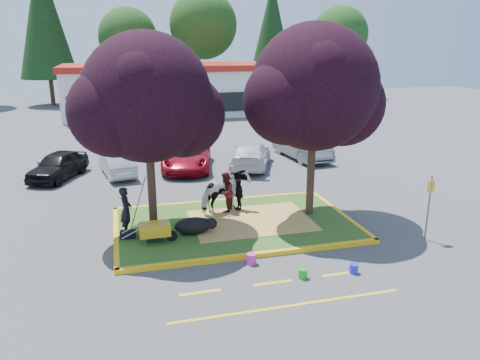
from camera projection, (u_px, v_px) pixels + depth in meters
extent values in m
plane|color=#424244|center=(235.00, 226.00, 16.55)|extent=(90.00, 90.00, 0.00)
cube|color=#2E5019|center=(235.00, 224.00, 16.53)|extent=(8.00, 5.00, 0.15)
cube|color=yellow|center=(256.00, 255.00, 14.14)|extent=(8.30, 0.16, 0.15)
cube|color=yellow|center=(219.00, 201.00, 18.92)|extent=(8.30, 0.16, 0.15)
cube|color=yellow|center=(116.00, 236.00, 15.53)|extent=(0.16, 5.30, 0.15)
cube|color=yellow|center=(340.00, 214.00, 17.53)|extent=(0.16, 5.30, 0.15)
cube|color=tan|center=(251.00, 221.00, 16.65)|extent=(4.20, 3.00, 0.01)
cylinder|color=black|center=(151.00, 177.00, 15.69)|extent=(0.28, 0.28, 3.53)
sphere|color=black|center=(147.00, 98.00, 14.94)|extent=(4.20, 4.20, 4.20)
sphere|color=black|center=(182.00, 115.00, 15.59)|extent=(2.86, 2.86, 2.86)
sphere|color=black|center=(114.00, 112.00, 14.51)|extent=(2.86, 2.86, 2.86)
cylinder|color=black|center=(311.00, 165.00, 16.88)|extent=(0.28, 0.28, 3.70)
sphere|color=black|center=(315.00, 87.00, 16.10)|extent=(4.40, 4.40, 4.40)
sphere|color=black|center=(343.00, 105.00, 16.77)|extent=(2.99, 2.99, 2.99)
sphere|color=black|center=(287.00, 101.00, 15.66)|extent=(2.99, 2.99, 2.99)
cube|color=yellow|center=(200.00, 293.00, 12.16)|extent=(1.10, 0.12, 0.01)
cube|color=yellow|center=(273.00, 283.00, 12.65)|extent=(1.10, 0.12, 0.01)
cube|color=yellow|center=(341.00, 274.00, 13.15)|extent=(1.10, 0.12, 0.01)
cube|color=yellow|center=(289.00, 306.00, 11.54)|extent=(6.00, 0.10, 0.01)
cube|color=silver|center=(180.00, 91.00, 42.43)|extent=(20.00, 8.00, 4.00)
cube|color=#9F1C11|center=(180.00, 67.00, 41.82)|extent=(20.40, 8.40, 0.50)
cube|color=black|center=(187.00, 103.00, 38.85)|extent=(19.00, 0.10, 1.60)
cylinder|color=black|center=(51.00, 86.00, 47.84)|extent=(0.44, 0.44, 3.92)
cone|color=black|center=(44.00, 17.00, 45.94)|extent=(5.60, 5.60, 11.90)
cylinder|color=black|center=(131.00, 87.00, 51.31)|extent=(0.44, 0.44, 3.08)
sphere|color=#143811|center=(128.00, 37.00, 49.82)|extent=(6.16, 6.16, 6.16)
cylinder|color=black|center=(204.00, 84.00, 52.27)|extent=(0.44, 0.44, 3.64)
sphere|color=#143811|center=(203.00, 25.00, 50.51)|extent=(7.28, 7.28, 7.28)
cylinder|color=black|center=(271.00, 82.00, 54.72)|extent=(0.44, 0.44, 3.50)
cone|color=black|center=(272.00, 29.00, 53.02)|extent=(5.00, 5.00, 10.62)
cylinder|color=black|center=(337.00, 83.00, 55.80)|extent=(0.44, 0.44, 3.22)
sphere|color=#143811|center=(340.00, 34.00, 54.24)|extent=(6.44, 6.44, 6.44)
imported|color=silver|center=(225.00, 192.00, 17.29)|extent=(2.04, 1.49, 1.57)
ellipsoid|color=black|center=(193.00, 226.00, 15.48)|extent=(1.34, 0.88, 0.54)
imported|color=black|center=(126.00, 210.00, 15.36)|extent=(0.47, 0.63, 1.59)
imported|color=#4A1517|center=(225.00, 192.00, 17.35)|extent=(0.87, 0.93, 1.52)
imported|color=black|center=(238.00, 194.00, 17.58)|extent=(0.41, 0.76, 1.23)
cylinder|color=black|center=(172.00, 236.00, 14.91)|extent=(0.35, 0.07, 0.35)
cylinder|color=slate|center=(145.00, 243.00, 14.52)|extent=(0.04, 0.04, 0.25)
cylinder|color=slate|center=(144.00, 238.00, 14.91)|extent=(0.04, 0.04, 0.25)
cube|color=gold|center=(155.00, 229.00, 14.70)|extent=(0.97, 0.59, 0.38)
cylinder|color=slate|center=(132.00, 233.00, 14.32)|extent=(0.63, 0.05, 0.32)
cylinder|color=slate|center=(131.00, 228.00, 14.71)|extent=(0.63, 0.05, 0.32)
cube|color=black|center=(128.00, 235.00, 15.15)|extent=(0.51, 0.31, 0.25)
cube|color=black|center=(154.00, 237.00, 14.92)|extent=(0.50, 0.34, 0.25)
cylinder|color=slate|center=(428.00, 208.00, 15.16)|extent=(0.06, 0.06, 2.18)
cube|color=yellow|center=(431.00, 186.00, 14.95)|extent=(0.30, 0.09, 0.39)
cylinder|color=green|center=(303.00, 274.00, 12.88)|extent=(0.30, 0.30, 0.27)
cylinder|color=#D72FA0|center=(251.00, 259.00, 13.70)|extent=(0.37, 0.37, 0.32)
cylinder|color=#1C24E1|center=(354.00, 269.00, 13.17)|extent=(0.26, 0.26, 0.26)
imported|color=black|center=(58.00, 165.00, 22.21)|extent=(2.97, 4.09, 1.29)
imported|color=#AFB2B7|center=(117.00, 163.00, 22.78)|extent=(1.87, 3.76, 1.19)
imported|color=maroon|center=(187.00, 155.00, 23.97)|extent=(3.33, 5.40, 1.40)
imported|color=silver|center=(251.00, 154.00, 24.28)|extent=(3.45, 4.90, 1.32)
imported|color=slate|center=(302.00, 145.00, 26.03)|extent=(2.09, 4.71, 1.50)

